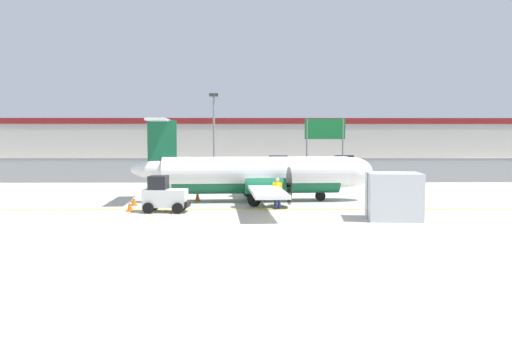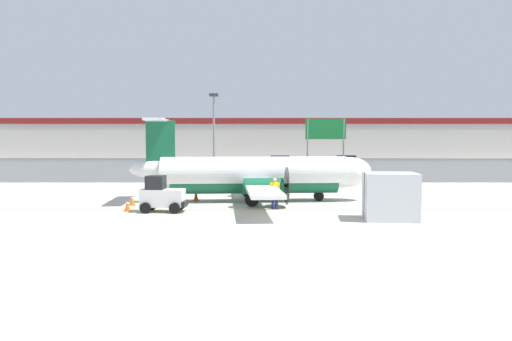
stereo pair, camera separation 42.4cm
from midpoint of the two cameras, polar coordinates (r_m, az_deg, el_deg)
ground_plane at (r=26.74m, az=3.24°, el=-4.47°), size 140.00×140.00×0.01m
perimeter_fence at (r=42.53m, az=2.09°, el=0.12°), size 98.00×0.10×2.10m
parking_lot_strip at (r=54.07m, az=1.68°, el=-0.21°), size 98.00×17.00×0.12m
background_building at (r=72.43m, az=1.30°, el=3.34°), size 91.00×8.10×6.50m
commuter_airplane at (r=29.93m, az=0.90°, el=-0.50°), size 14.60×16.07×4.92m
baggage_tug at (r=26.21m, az=-10.11°, el=-2.82°), size 2.39×1.49×1.88m
ground_crew_worker at (r=26.68m, az=2.79°, el=-2.44°), size 0.55×0.43×1.70m
cargo_container at (r=24.22m, az=15.76°, el=-2.86°), size 2.58×2.22×2.20m
traffic_cone_near_left at (r=30.58m, az=-6.32°, el=-2.86°), size 0.36×0.36×0.64m
traffic_cone_near_right at (r=29.13m, az=-13.39°, el=-3.27°), size 0.36×0.36×0.64m
traffic_cone_far_left at (r=26.93m, az=-13.88°, el=-3.86°), size 0.36×0.36×0.64m
parked_car_0 at (r=51.87m, az=-15.02°, el=0.41°), size 4.34×2.32×1.58m
parked_car_1 at (r=49.66m, az=-11.70°, el=0.31°), size 4.34×2.31×1.58m
parked_car_2 at (r=55.77m, az=-5.73°, el=0.75°), size 4.34×2.30×1.58m
parked_car_3 at (r=54.24m, az=-0.75°, el=0.68°), size 4.32×2.26×1.58m
parked_car_4 at (r=59.74m, az=3.23°, el=0.96°), size 4.23×2.06×1.58m
parked_car_5 at (r=55.13m, az=7.72°, el=0.70°), size 4.28×2.16×1.58m
parked_car_6 at (r=61.37m, az=10.51°, el=0.98°), size 4.26×2.11×1.58m
parked_car_7 at (r=50.76m, az=18.95°, el=0.26°), size 4.38×2.41×1.58m
apron_light_pole at (r=39.18m, az=-4.36°, el=4.45°), size 0.70×0.30×7.27m
highway_sign at (r=44.74m, az=8.40°, el=4.13°), size 3.60×0.14×5.50m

